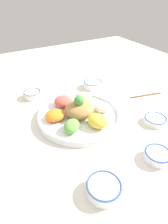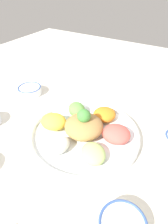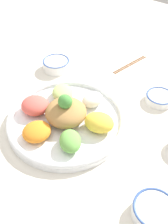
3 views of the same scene
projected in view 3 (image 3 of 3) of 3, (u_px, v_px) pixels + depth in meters
name	position (u px, v px, depth m)	size (l,w,h in m)	color
ground_plane	(59.00, 121.00, 0.94)	(2.40, 2.40, 0.00)	silver
salad_platter	(66.00, 117.00, 0.91)	(0.42, 0.42, 0.13)	white
sauce_bowl_dark	(160.00, 98.00, 1.00)	(0.11, 0.11, 0.03)	white
rice_bowl_plain	(56.00, 64.00, 1.15)	(0.12, 0.12, 0.04)	white
sauce_bowl_far	(154.00, 211.00, 0.68)	(0.12, 0.12, 0.04)	white
chopsticks_pair_near	(130.00, 64.00, 1.19)	(0.20, 0.06, 0.01)	brown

